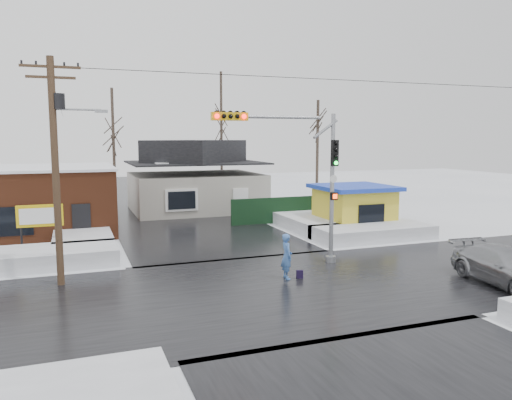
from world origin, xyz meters
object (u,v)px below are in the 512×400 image
object	(u,v)px
pedestrian	(287,257)
car	(506,267)
marquee_sign	(40,217)
kiosk	(354,207)
traffic_signal	(302,168)
utility_pole	(57,158)

from	to	relation	value
pedestrian	car	distance (m)	8.82
marquee_sign	kiosk	distance (m)	18.51
traffic_signal	pedestrian	bearing A→B (deg)	-130.31
utility_pole	kiosk	distance (m)	18.95
pedestrian	traffic_signal	bearing A→B (deg)	-35.79
utility_pole	marquee_sign	xyz separation A→B (m)	(-1.07, 5.99, -3.19)
traffic_signal	marquee_sign	size ratio (longest dim) A/B	2.75
pedestrian	car	size ratio (longest dim) A/B	0.38
kiosk	utility_pole	bearing A→B (deg)	-159.56
utility_pole	car	world-z (taller)	utility_pole
marquee_sign	pedestrian	size ratio (longest dim) A/B	1.33
car	marquee_sign	bearing A→B (deg)	150.19
utility_pole	marquee_sign	distance (m)	6.87
traffic_signal	marquee_sign	distance (m)	13.42
marquee_sign	traffic_signal	bearing A→B (deg)	-29.72
traffic_signal	utility_pole	xyz separation A→B (m)	(-10.36, 0.53, 0.57)
traffic_signal	kiosk	world-z (taller)	traffic_signal
utility_pole	kiosk	xyz separation A→B (m)	(17.43, 6.49, -3.65)
traffic_signal	marquee_sign	xyz separation A→B (m)	(-11.43, 6.53, -2.62)
kiosk	car	world-z (taller)	kiosk
pedestrian	car	bearing A→B (deg)	-111.60
marquee_sign	car	xyz separation A→B (m)	(17.80, -12.24, -1.18)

